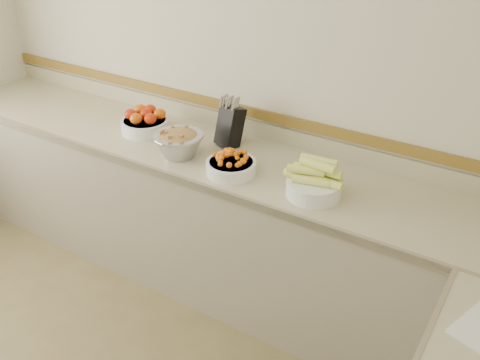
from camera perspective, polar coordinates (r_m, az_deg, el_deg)
The scene contains 7 objects.
back_wall at distance 3.09m, azimuth 0.95°, elevation 11.71°, with size 4.00×4.00×0.00m, color beige.
counter_back at distance 3.22m, azimuth -2.18°, elevation -4.33°, with size 4.00×0.65×1.08m.
knife_block at distance 3.05m, azimuth -1.08°, elevation 5.89°, with size 0.16×0.18×0.30m.
tomato_bowl at distance 3.29m, azimuth -10.10°, elevation 6.12°, with size 0.29×0.29×0.14m.
cherry_tomato_bowl at distance 2.78m, azimuth -0.97°, elevation 1.66°, with size 0.26×0.26×0.14m.
corn_bowl at distance 2.60m, azimuth 7.92°, elevation -0.26°, with size 0.30×0.27×0.20m.
rhubarb_bowl at distance 2.96m, azimuth -6.56°, elevation 4.00°, with size 0.28×0.28×0.16m.
Camera 1 is at (1.52, -0.51, 2.26)m, focal length 40.00 mm.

